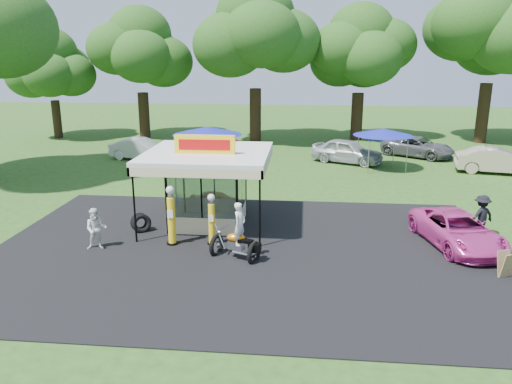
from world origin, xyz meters
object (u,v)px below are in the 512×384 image
pink_sedan (457,230)px  bg_car_b (224,145)px  bg_car_a (141,149)px  bg_car_e (496,161)px  bg_car_d (418,147)px  spectator_east_a (481,216)px  spectator_west (96,229)px  gas_station_kiosk (208,187)px  kiosk_car (217,200)px  gas_pump_left (171,217)px  motorcycle (238,237)px  a_frame_sign (506,265)px  tent_east (383,132)px  bg_car_c (347,151)px  gas_pump_right (212,221)px  tent_west (207,131)px

pink_sedan → bg_car_b: bg_car_b is taller
bg_car_a → bg_car_e: 24.33m
bg_car_d → spectator_east_a: bearing=-148.5°
spectator_west → bg_car_d: size_ratio=0.32×
gas_station_kiosk → kiosk_car: bearing=90.0°
gas_pump_left → motorcycle: (2.85, -1.18, -0.29)m
motorcycle → bg_car_e: (14.79, 15.58, -0.07)m
gas_pump_left → spectator_west: (-2.86, -0.75, -0.34)m
a_frame_sign → kiosk_car: size_ratio=0.34×
a_frame_sign → bg_car_a: size_ratio=0.20×
bg_car_b → bg_car_e: bg_car_e is taller
tent_east → spectator_west: bearing=-130.3°
gas_pump_left → bg_car_b: bearing=92.5°
bg_car_c → a_frame_sign: bearing=-142.1°
gas_station_kiosk → gas_pump_right: (0.60, -2.48, -0.75)m
pink_sedan → bg_car_d: (2.28, 18.40, 0.06)m
bg_car_a → bg_car_c: bg_car_c is taller
gas_pump_right → gas_pump_left: bearing=-174.4°
bg_car_e → kiosk_car: bearing=130.4°
gas_pump_left → gas_pump_right: bearing=5.6°
kiosk_car → tent_west: tent_west is taller
gas_pump_left → gas_pump_right: size_ratio=1.15×
bg_car_c → tent_east: size_ratio=1.28×
gas_station_kiosk → bg_car_e: size_ratio=1.07×
motorcycle → spectator_east_a: (9.91, 3.42, 0.01)m
gas_pump_right → tent_west: size_ratio=0.49×
tent_east → bg_car_c: bearing=141.0°
gas_station_kiosk → bg_car_c: (7.27, 13.98, -0.93)m
spectator_west → bg_car_d: 26.09m
pink_sedan → gas_pump_left: bearing=172.0°
gas_pump_right → bg_car_b: gas_pump_right is taller
bg_car_a → bg_car_e: bg_car_e is taller
gas_station_kiosk → motorcycle: 4.33m
tent_west → bg_car_c: bearing=25.2°
spectator_west → kiosk_car: bearing=39.2°
motorcycle → bg_car_e: size_ratio=0.46×
motorcycle → tent_west: (-3.74, 13.50, 1.87)m
motorcycle → spectator_east_a: bearing=40.9°
gas_station_kiosk → a_frame_sign: size_ratio=5.69×
gas_station_kiosk → tent_west: (-1.90, 9.67, 1.00)m
motorcycle → pink_sedan: bearing=36.0°
spectator_east_a → gas_pump_left: bearing=-14.5°
bg_car_e → motorcycle: bearing=147.1°
kiosk_car → bg_car_d: (12.72, 14.54, 0.26)m
gas_pump_left → bg_car_b: (-0.81, 18.35, -0.40)m
gas_pump_right → bg_car_a: (-8.22, 16.16, -0.26)m
gas_pump_right → bg_car_a: bearing=117.0°
spectator_east_a → bg_car_d: 17.17m
gas_pump_left → bg_car_b: gas_pump_left is taller
kiosk_car → spectator_east_a: size_ratio=1.55×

